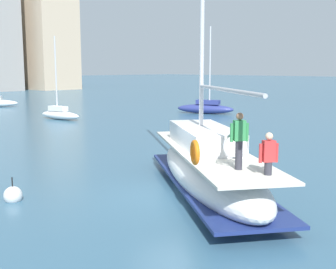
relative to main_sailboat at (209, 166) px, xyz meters
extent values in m
plane|color=#38607A|center=(-1.21, 0.43, -0.91)|extent=(400.00, 400.00, 0.00)
ellipsoid|color=white|center=(-0.04, -0.06, -0.21)|extent=(7.44, 9.26, 1.40)
cube|color=navy|center=(-0.04, -0.06, -0.53)|extent=(7.35, 9.11, 0.10)
cube|color=beige|center=(-0.04, -0.06, 0.53)|extent=(7.01, 8.75, 0.08)
cube|color=white|center=(0.37, 0.53, 0.92)|extent=(3.84, 4.51, 0.70)
cylinder|color=#B7B7BC|center=(-1.00, -1.44, 2.69)|extent=(3.38, 4.80, 0.12)
cylinder|color=silver|center=(2.47, 3.57, 1.04)|extent=(0.77, 0.56, 0.06)
torus|color=orange|center=(-2.51, -1.56, 1.04)|extent=(0.51, 0.66, 0.70)
cylinder|color=#33333D|center=(-1.68, -2.43, 0.97)|extent=(0.20, 0.20, 0.80)
cube|color=#338C4C|center=(-1.68, -2.43, 1.65)|extent=(0.38, 0.35, 0.56)
sphere|color=#9E7051|center=(-1.68, -2.43, 2.04)|extent=(0.20, 0.20, 0.20)
cylinder|color=#338C4C|center=(-1.86, -2.30, 1.60)|extent=(0.09, 0.09, 0.50)
cylinder|color=#338C4C|center=(-1.50, -2.55, 1.60)|extent=(0.09, 0.09, 0.50)
cylinder|color=#33333D|center=(-1.64, -3.33, 0.74)|extent=(0.20, 0.20, 0.35)
cube|color=red|center=(-1.64, -3.33, 1.20)|extent=(0.38, 0.35, 0.56)
sphere|color=beige|center=(-1.64, -3.33, 1.59)|extent=(0.20, 0.20, 0.20)
cylinder|color=red|center=(-1.82, -3.21, 1.15)|extent=(0.09, 0.09, 0.50)
cylinder|color=red|center=(-1.46, -3.46, 1.15)|extent=(0.09, 0.09, 0.50)
torus|color=silver|center=(-1.55, -2.23, 1.19)|extent=(0.66, 0.48, 0.76)
ellipsoid|color=navy|center=(19.92, 16.89, -0.47)|extent=(3.35, 5.48, 0.88)
cube|color=navy|center=(20.03, 16.64, 0.16)|extent=(1.63, 2.32, 0.40)
cylinder|color=silver|center=(20.08, 16.52, 3.51)|extent=(0.14, 0.14, 7.09)
ellipsoid|color=white|center=(7.82, 22.40, -0.56)|extent=(1.76, 4.45, 0.70)
cube|color=white|center=(7.78, 22.62, -0.01)|extent=(0.96, 1.82, 0.40)
cylinder|color=silver|center=(7.76, 22.72, 2.84)|extent=(0.12, 0.12, 6.10)
sphere|color=silver|center=(-5.25, 3.80, -0.74)|extent=(0.59, 0.59, 0.59)
cylinder|color=black|center=(-5.25, 3.80, -0.44)|extent=(0.04, 0.04, 0.60)
cube|color=#C6AD8E|center=(34.31, 72.33, 9.30)|extent=(8.23, 15.77, 20.42)
camera|label=1|loc=(-11.33, -9.29, 3.33)|focal=46.55mm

